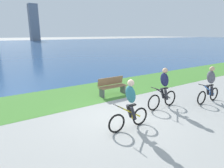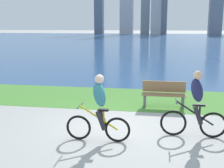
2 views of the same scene
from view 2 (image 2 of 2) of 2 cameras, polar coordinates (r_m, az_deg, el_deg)
name	(u,v)px [view 2 (image 2 of 2)]	position (r m, az deg, el deg)	size (l,w,h in m)	color
ground_plane	(116,130)	(8.07, 0.86, -9.00)	(300.00, 300.00, 0.00)	#9E9E99
grass_strip_bayside	(130,98)	(11.43, 3.53, -2.82)	(120.00, 3.50, 0.01)	#478433
bay_water_surface	(155,40)	(56.22, 8.39, 8.47)	(300.00, 86.73, 0.00)	navy
cyclist_lead	(99,108)	(7.10, -2.55, -4.80)	(1.61, 0.52, 1.67)	black
cyclist_trailing	(195,105)	(7.65, 16.01, -3.97)	(1.67, 0.52, 1.72)	black
bench_near_path	(164,94)	(10.33, 10.09, -1.99)	(1.50, 0.47, 0.90)	olive
city_skyline_far_shore	(151,1)	(92.66, 7.58, 15.79)	(38.15, 7.82, 25.06)	slate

